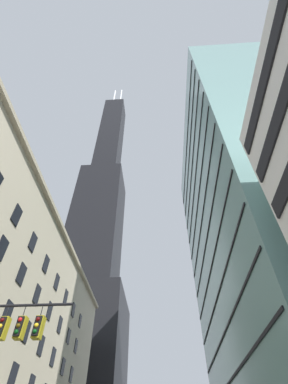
% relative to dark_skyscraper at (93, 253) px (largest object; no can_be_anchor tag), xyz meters
% --- Properties ---
extents(dark_skyscraper, '(27.85, 27.85, 209.29)m').
position_rel_dark_skyscraper_xyz_m(dark_skyscraper, '(0.00, 0.00, 0.00)').
color(dark_skyscraper, black).
rests_on(dark_skyscraper, ground).
extents(glass_office_midrise, '(15.37, 34.87, 53.53)m').
position_rel_dark_skyscraper_xyz_m(glass_office_midrise, '(40.17, -56.31, -33.72)').
color(glass_office_midrise, gray).
rests_on(glass_office_midrise, ground).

